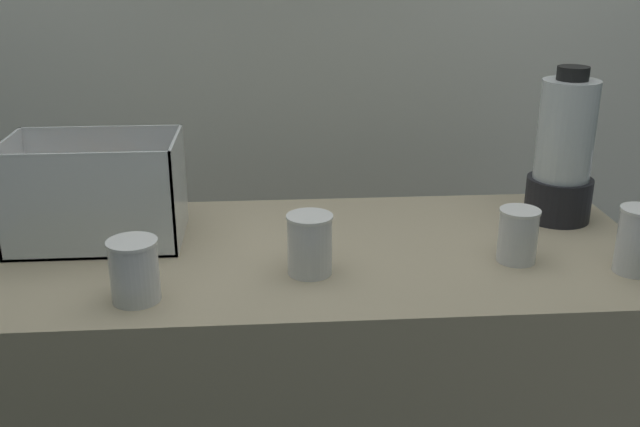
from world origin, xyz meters
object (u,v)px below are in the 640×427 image
carrot_display_bin (92,210)px  juice_cup_pomegranate_far_left (135,274)px  juice_cup_mango_right (636,244)px  juice_cup_pomegranate_left (310,248)px  blender_pitcher (563,156)px  juice_cup_carrot_middle (518,239)px

carrot_display_bin → juice_cup_pomegranate_far_left: bearing=-65.2°
juice_cup_mango_right → juice_cup_pomegranate_left: bearing=176.2°
blender_pitcher → carrot_display_bin: bearing=-177.2°
carrot_display_bin → juice_cup_carrot_middle: carrot_display_bin is taller
juice_cup_pomegranate_far_left → juice_cup_carrot_middle: size_ratio=1.05×
blender_pitcher → juice_cup_mango_right: (0.04, -0.30, -0.10)m
juice_cup_mango_right → carrot_display_bin: bearing=167.3°
blender_pitcher → juice_cup_pomegranate_far_left: bearing=-159.1°
juice_cup_pomegranate_far_left → juice_cup_mango_right: (0.96, 0.05, 0.01)m
juice_cup_carrot_middle → juice_cup_pomegranate_left: bearing=-176.4°
carrot_display_bin → juice_cup_pomegranate_left: carrot_display_bin is taller
carrot_display_bin → juice_cup_carrot_middle: size_ratio=3.23×
juice_cup_mango_right → juice_cup_pomegranate_far_left: bearing=-176.9°
carrot_display_bin → blender_pitcher: (1.06, 0.05, 0.08)m
juice_cup_pomegranate_left → juice_cup_carrot_middle: (0.42, 0.03, -0.00)m
juice_cup_carrot_middle → carrot_display_bin: bearing=168.5°
juice_cup_carrot_middle → juice_cup_mango_right: 0.23m
juice_cup_pomegranate_far_left → juice_cup_pomegranate_left: 0.34m
blender_pitcher → juice_cup_pomegranate_left: 0.66m
carrot_display_bin → blender_pitcher: bearing=2.8°
blender_pitcher → juice_cup_pomegranate_left: (-0.60, -0.26, -0.10)m
carrot_display_bin → juice_cup_pomegranate_left: (0.46, -0.21, -0.02)m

